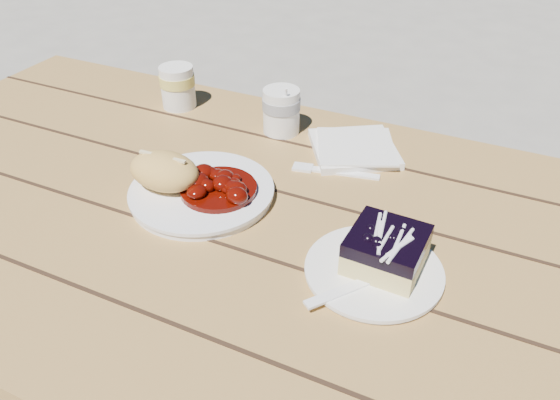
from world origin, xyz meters
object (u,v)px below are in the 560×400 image
at_px(picnic_table, 369,328).
at_px(dessert_plate, 374,271).
at_px(bread_roll, 164,171).
at_px(blueberry_cake, 386,249).
at_px(second_cup, 178,87).
at_px(main_plate, 202,193).
at_px(coffee_cup, 281,111).

xyz_separation_m(picnic_table, dessert_plate, (0.00, -0.05, 0.17)).
relative_size(picnic_table, bread_roll, 16.52).
height_order(blueberry_cake, second_cup, second_cup).
bearing_deg(second_cup, picnic_table, -28.00).
relative_size(picnic_table, second_cup, 22.36).
distance_m(main_plate, blueberry_cake, 0.33).
relative_size(picnic_table, coffee_cup, 22.36).
bearing_deg(bread_roll, dessert_plate, -5.89).
relative_size(main_plate, second_cup, 2.61).
xyz_separation_m(picnic_table, second_cup, (-0.53, 0.28, 0.21)).
bearing_deg(bread_roll, coffee_cup, 74.56).
height_order(bread_roll, dessert_plate, bread_roll).
bearing_deg(picnic_table, bread_roll, -178.77).
height_order(picnic_table, main_plate, main_plate).
height_order(bread_roll, coffee_cup, coffee_cup).
relative_size(blueberry_cake, second_cup, 1.15).
xyz_separation_m(picnic_table, blueberry_cake, (0.01, -0.03, 0.20)).
height_order(main_plate, blueberry_cake, blueberry_cake).
xyz_separation_m(bread_roll, blueberry_cake, (0.38, -0.02, -0.01)).
height_order(main_plate, second_cup, second_cup).
bearing_deg(blueberry_cake, second_cup, 152.34).
xyz_separation_m(bread_roll, dessert_plate, (0.37, -0.04, -0.04)).
relative_size(picnic_table, blueberry_cake, 19.42).
distance_m(picnic_table, blueberry_cake, 0.20).
xyz_separation_m(main_plate, bread_roll, (-0.05, -0.02, 0.04)).
bearing_deg(bread_roll, second_cup, 120.30).
bearing_deg(coffee_cup, dessert_plate, -47.69).
height_order(picnic_table, second_cup, second_cup).
relative_size(bread_roll, second_cup, 1.35).
bearing_deg(second_cup, blueberry_cake, -29.84).
bearing_deg(bread_roll, blueberry_cake, -3.48).
height_order(picnic_table, bread_roll, bread_roll).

